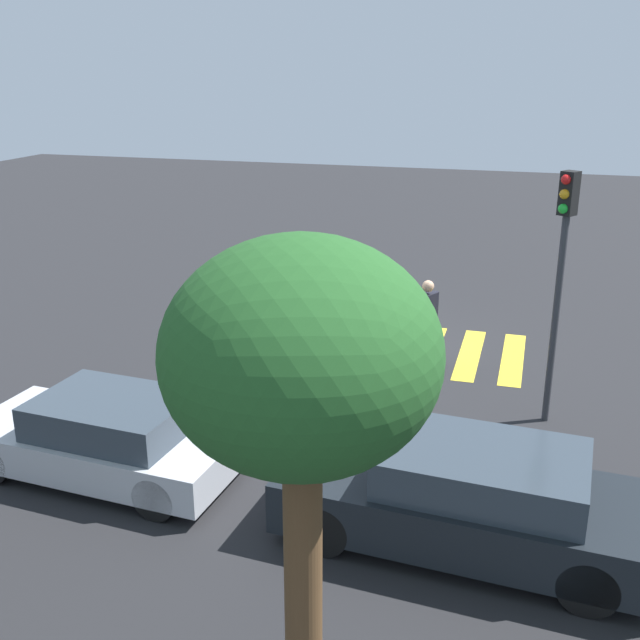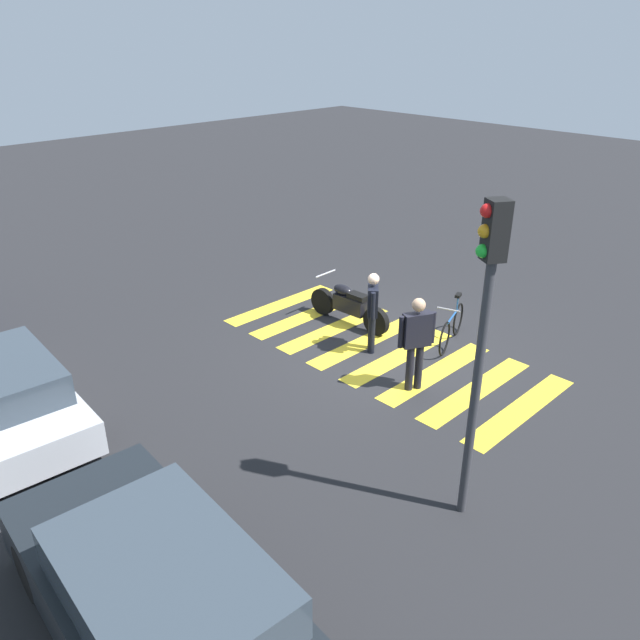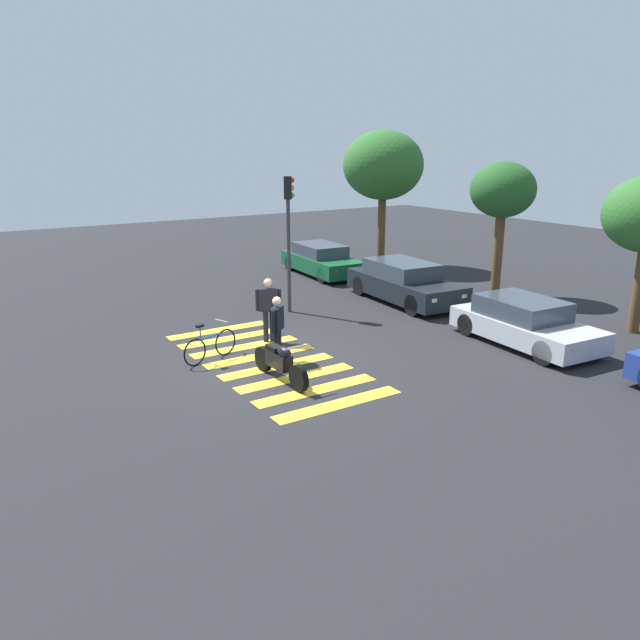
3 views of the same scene
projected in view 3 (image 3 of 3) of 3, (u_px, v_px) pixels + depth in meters
ground_plane at (269, 361)px, 15.36m from camera, size 60.00×60.00×0.00m
police_motorcycle at (280, 362)px, 13.98m from camera, size 2.17×0.62×1.02m
leaning_bicycle at (210, 346)px, 15.31m from camera, size 0.66×1.64×1.01m
officer_on_foot at (269, 305)px, 16.60m from camera, size 0.41×0.64×1.79m
officer_by_motorcycle at (277, 325)px, 15.10m from camera, size 0.48×0.52×1.68m
crosswalk_stripes at (269, 361)px, 15.36m from camera, size 6.75×3.05×0.01m
car_green_compact at (321, 260)px, 25.44m from camera, size 4.42×2.04×1.27m
car_black_suv at (404, 283)px, 21.01m from camera, size 4.79×2.20×1.39m
car_silver_sedan at (525, 323)px, 16.52m from camera, size 4.23×2.12×1.25m
traffic_light_pole at (289, 223)px, 19.11m from camera, size 0.33×0.36×4.33m
street_tree_near at (383, 166)px, 26.17m from camera, size 3.47×3.47×5.89m
street_tree_mid at (503, 192)px, 20.96m from camera, size 2.24×2.24×4.72m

